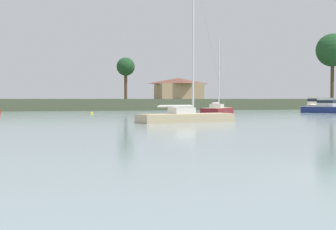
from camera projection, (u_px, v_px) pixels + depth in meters
The scene contains 9 objects.
far_shore_bank at pixel (67, 103), 109.12m from camera, with size 218.36×58.98×1.98m, color #4C563D.
sailboat_sand at pixel (186, 119), 41.67m from camera, with size 8.90×4.30×13.70m.
cruiser_cream at pixel (313, 107), 83.03m from camera, with size 5.93×7.46×4.42m.
sailboat_maroon at pixel (217, 112), 65.52m from camera, with size 6.72×7.82×10.42m.
cruiser_navy at pixel (330, 110), 69.30m from camera, with size 5.79×7.20×3.76m.
mooring_buoy_yellow at pixel (92, 113), 66.20m from camera, with size 0.38×0.38×0.44m.
shore_tree_left at pixel (333, 50), 104.44m from camera, with size 6.96×6.96×13.79m.
shore_tree_far_left at pixel (126, 67), 114.76m from camera, with size 4.25×4.25×9.62m.
cottage_eastern at pixel (179, 88), 121.54m from camera, with size 11.37×8.57×5.13m.
Camera 1 is at (-8.43, -10.22, 1.96)m, focal length 53.01 mm.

